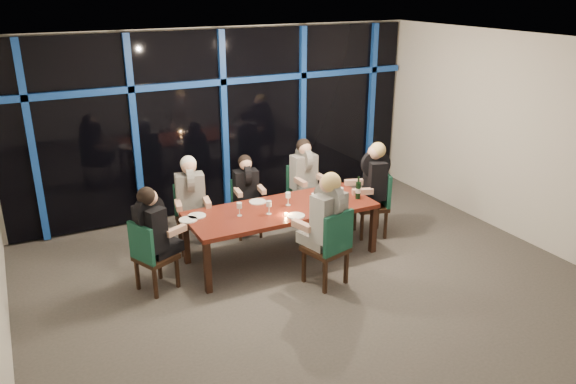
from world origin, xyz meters
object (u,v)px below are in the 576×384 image
diner_far_right (305,169)px  chair_far_mid (246,204)px  dining_table (281,212)px  diner_far_left (190,190)px  water_pitcher (339,195)px  chair_near_mid (331,244)px  diner_far_mid (246,184)px  diner_near_mid (327,212)px  chair_end_left (150,253)px  chair_end_right (377,200)px  diner_end_right (373,176)px  chair_far_right (302,190)px  diner_end_left (152,223)px  wine_bottle (358,190)px  chair_far_left (191,213)px

diner_far_right → chair_far_mid: bearing=174.8°
dining_table → diner_far_left: (-1.03, 0.80, 0.23)m
diner_far_left → water_pitcher: (1.83, -0.99, -0.05)m
dining_table → chair_near_mid: (0.20, -0.98, -0.11)m
diner_far_mid → diner_near_mid: bearing=-72.9°
chair_end_left → diner_far_mid: diner_far_mid is taller
dining_table → chair_end_right: size_ratio=2.61×
diner_end_right → chair_far_right: bearing=-126.7°
dining_table → chair_far_right: chair_far_right is taller
diner_end_left → diner_near_mid: (1.96, -0.84, 0.08)m
chair_near_mid → wine_bottle: (0.93, 0.80, 0.30)m
chair_far_right → diner_near_mid: (-0.69, -1.89, 0.46)m
diner_end_right → water_pitcher: diner_end_right is taller
diner_far_left → water_pitcher: 2.08m
chair_far_left → water_pitcher: 2.13m
diner_near_mid → diner_end_right: bearing=-159.4°
chair_far_left → diner_near_mid: (1.19, -1.78, 0.45)m
diner_far_mid → chair_end_left: bearing=-142.8°
chair_far_left → diner_far_right: 1.92m
chair_far_mid → chair_far_right: size_ratio=0.92×
chair_end_left → chair_end_right: 3.49m
chair_far_right → diner_near_mid: size_ratio=0.94×
chair_far_mid → chair_near_mid: chair_near_mid is taller
diner_far_right → diner_end_left: bearing=-161.7°
diner_near_mid → chair_far_right: bearing=-124.4°
diner_end_right → diner_end_left: bearing=-70.8°
chair_end_right → diner_far_left: 2.78m
diner_end_right → wine_bottle: bearing=-42.5°
dining_table → diner_near_mid: diner_near_mid is taller
diner_far_right → wine_bottle: (0.26, -1.10, -0.02)m
chair_end_left → wine_bottle: 3.01m
chair_far_mid → chair_near_mid: bearing=-73.3°
chair_far_right → diner_end_left: 2.88m
diner_end_right → wine_bottle: 0.49m
water_pitcher → dining_table: bearing=176.8°
chair_far_mid → diner_far_mid: bearing=-90.0°
diner_far_mid → diner_far_right: diner_far_right is taller
chair_near_mid → diner_near_mid: bearing=-90.0°
chair_end_left → chair_near_mid: bearing=-137.6°
chair_end_left → wine_bottle: (2.99, -0.08, 0.35)m
diner_far_mid → wine_bottle: (1.27, -1.08, 0.05)m
chair_end_left → diner_far_right: diner_far_right is taller
diner_far_mid → water_pitcher: 1.44m
chair_far_mid → chair_end_right: bearing=-20.7°
chair_far_mid → diner_near_mid: size_ratio=0.86×
diner_far_mid → dining_table: bearing=-74.4°
diner_end_right → diner_far_left: bearing=-88.9°
chair_far_right → wine_bottle: size_ratio=2.84×
diner_far_left → chair_end_right: bearing=-5.7°
water_pitcher → diner_near_mid: bearing=-121.1°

